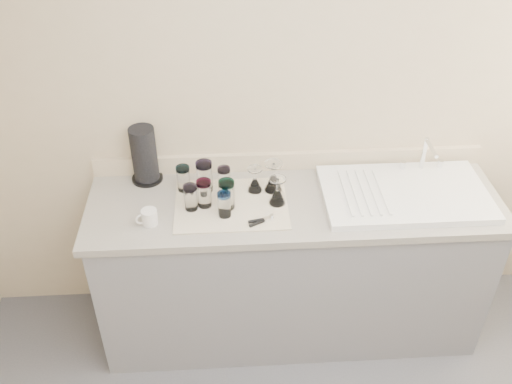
{
  "coord_description": "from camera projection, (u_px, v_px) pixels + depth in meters",
  "views": [
    {
      "loc": [
        -0.33,
        -1.03,
        2.62
      ],
      "look_at": [
        -0.2,
        1.15,
        1.0
      ],
      "focal_mm": 40.0,
      "sensor_mm": 36.0,
      "label": 1
    }
  ],
  "objects": [
    {
      "name": "tumbler_teal",
      "position": [
        183.0,
        178.0,
        2.85
      ],
      "size": [
        0.07,
        0.07,
        0.14
      ],
      "color": "white",
      "rests_on": "dish_towel"
    },
    {
      "name": "dish_towel",
      "position": [
        231.0,
        204.0,
        2.8
      ],
      "size": [
        0.55,
        0.42,
        0.01
      ],
      "primitive_type": "cube",
      "color": "silver",
      "rests_on": "counter_unit"
    },
    {
      "name": "room_envelope",
      "position": [
        360.0,
        281.0,
        1.47
      ],
      "size": [
        3.54,
        3.5,
        2.52
      ],
      "color": "#4B4B50",
      "rests_on": "ground"
    },
    {
      "name": "goblet_back_right",
      "position": [
        273.0,
        181.0,
        2.86
      ],
      "size": [
        0.09,
        0.09,
        0.16
      ],
      "color": "white",
      "rests_on": "dish_towel"
    },
    {
      "name": "white_mug",
      "position": [
        149.0,
        217.0,
        2.66
      ],
      "size": [
        0.11,
        0.1,
        0.08
      ],
      "color": "silver",
      "rests_on": "counter_unit"
    },
    {
      "name": "tumbler_purple",
      "position": [
        224.0,
        179.0,
        2.85
      ],
      "size": [
        0.07,
        0.07,
        0.13
      ],
      "color": "white",
      "rests_on": "dish_towel"
    },
    {
      "name": "tumbler_magenta",
      "position": [
        191.0,
        197.0,
        2.72
      ],
      "size": [
        0.07,
        0.07,
        0.13
      ],
      "color": "white",
      "rests_on": "dish_towel"
    },
    {
      "name": "tumbler_lavender",
      "position": [
        227.0,
        194.0,
        2.72
      ],
      "size": [
        0.08,
        0.08,
        0.15
      ],
      "color": "white",
      "rests_on": "dish_towel"
    },
    {
      "name": "goblet_back_left",
      "position": [
        255.0,
        183.0,
        2.86
      ],
      "size": [
        0.07,
        0.07,
        0.13
      ],
      "color": "white",
      "rests_on": "dish_towel"
    },
    {
      "name": "tumbler_extra",
      "position": [
        224.0,
        204.0,
        2.68
      ],
      "size": [
        0.07,
        0.07,
        0.13
      ],
      "color": "white",
      "rests_on": "dish_towel"
    },
    {
      "name": "tumbler_cyan",
      "position": [
        204.0,
        176.0,
        2.84
      ],
      "size": [
        0.08,
        0.08,
        0.16
      ],
      "color": "white",
      "rests_on": "dish_towel"
    },
    {
      "name": "tumbler_blue",
      "position": [
        204.0,
        193.0,
        2.74
      ],
      "size": [
        0.07,
        0.07,
        0.14
      ],
      "color": "white",
      "rests_on": "dish_towel"
    },
    {
      "name": "counter_unit",
      "position": [
        292.0,
        266.0,
        3.09
      ],
      "size": [
        2.06,
        0.62,
        0.9
      ],
      "color": "slate",
      "rests_on": "ground"
    },
    {
      "name": "paper_towel_roll",
      "position": [
        144.0,
        155.0,
        2.89
      ],
      "size": [
        0.16,
        0.16,
        0.3
      ],
      "color": "black",
      "rests_on": "counter_unit"
    },
    {
      "name": "can_opener",
      "position": [
        261.0,
        221.0,
        2.68
      ],
      "size": [
        0.13,
        0.08,
        0.02
      ],
      "color": "silver",
      "rests_on": "dish_towel"
    },
    {
      "name": "sink_unit",
      "position": [
        405.0,
        193.0,
        2.84
      ],
      "size": [
        0.82,
        0.5,
        0.22
      ],
      "color": "white",
      "rests_on": "counter_unit"
    },
    {
      "name": "goblet_front_right",
      "position": [
        277.0,
        195.0,
        2.77
      ],
      "size": [
        0.08,
        0.08,
        0.15
      ],
      "color": "white",
      "rests_on": "dish_towel"
    }
  ]
}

